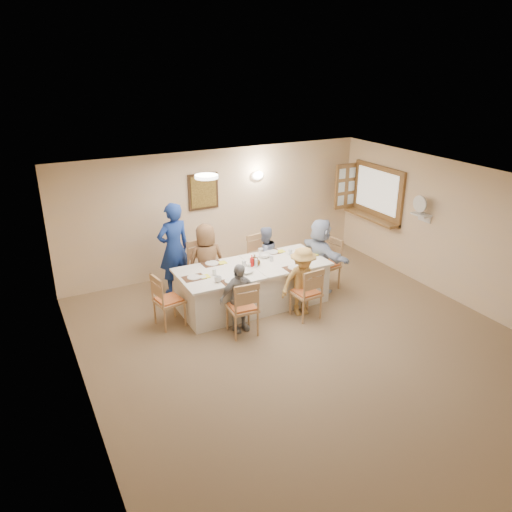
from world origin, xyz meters
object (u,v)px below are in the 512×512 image
chair_front_left (242,307)px  diner_front_right (302,281)px  chair_back_left (204,269)px  chair_left_end (169,300)px  diner_back_left (207,262)px  diner_front_left (239,298)px  serving_hatch (378,193)px  condiment_ketchup (252,261)px  dining_table (253,286)px  diner_back_right (265,256)px  chair_front_right (306,292)px  desk_fan (421,207)px  caregiver (174,249)px  chair_right_end (325,264)px  chair_back_right (262,260)px  diner_right_end (320,255)px

chair_front_left → diner_front_right: diner_front_right is taller
chair_back_left → diner_front_right: size_ratio=0.84×
chair_left_end → diner_back_left: (0.95, 0.68, 0.24)m
diner_front_left → diner_front_right: diner_front_right is taller
serving_hatch → condiment_ketchup: (-3.37, -0.76, -0.64)m
dining_table → diner_back_right: diner_back_right is taller
dining_table → chair_front_right: (0.60, -0.80, 0.09)m
desk_fan → condiment_ketchup: bearing=169.7°
diner_back_left → diner_front_left: size_ratio=1.22×
caregiver → condiment_ketchup: caregiver is taller
chair_back_left → diner_front_left: (0.00, -1.48, 0.06)m
chair_back_left → serving_hatch: bearing=-11.6°
chair_left_end → chair_right_end: size_ratio=0.94×
diner_back_right → chair_right_end: bearing=139.3°
condiment_ketchup → diner_front_left: bearing=-130.4°
dining_table → diner_front_right: bearing=-48.6°
chair_back_right → diner_back_right: diner_back_right is taller
desk_fan → chair_right_end: 2.08m
desk_fan → chair_front_right: (-2.63, -0.20, -1.08)m
serving_hatch → caregiver: (-4.39, 0.40, -0.62)m
chair_right_end → diner_back_right: size_ratio=0.83×
chair_left_end → chair_right_end: bearing=-99.8°
chair_front_right → diner_back_left: size_ratio=0.66×
chair_front_left → diner_front_left: (0.00, 0.12, 0.10)m
chair_front_left → dining_table: bearing=-122.7°
chair_right_end → diner_back_left: bearing=-116.2°
chair_right_end → diner_back_right: bearing=-134.3°
chair_back_left → chair_back_right: bearing=-10.9°
dining_table → diner_front_left: 0.93m
condiment_ketchup → caregiver: bearing=131.6°
chair_back_left → caregiver: size_ratio=0.59×
serving_hatch → chair_back_left: serving_hatch is taller
dining_table → chair_back_right: chair_back_right is taller
diner_back_left → diner_front_right: (1.20, -1.36, -0.09)m
chair_left_end → diner_front_right: diner_front_right is taller
chair_back_right → chair_right_end: 1.24m
chair_front_left → diner_right_end: size_ratio=0.68×
chair_front_right → diner_back_left: 1.92m
chair_back_right → chair_front_left: chair_front_left is taller
serving_hatch → chair_back_left: 4.06m
condiment_ketchup → chair_front_left: bearing=-125.8°
chair_right_end → condiment_ketchup: chair_right_end is taller
diner_back_right → condiment_ketchup: bearing=42.5°
serving_hatch → chair_back_right: 2.93m
desk_fan → diner_back_right: desk_fan is taller
chair_back_right → chair_left_end: size_ratio=1.03×
chair_back_left → chair_back_right: size_ratio=1.09×
desk_fan → chair_back_left: desk_fan is taller
chair_back_right → diner_right_end: bearing=-52.3°
chair_front_left → diner_front_left: 0.16m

